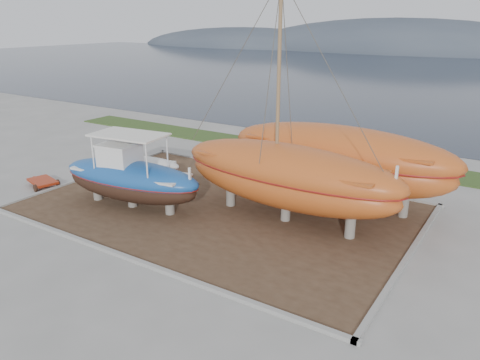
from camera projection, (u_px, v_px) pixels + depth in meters
The scene contains 10 objects.
ground at pixel (164, 239), 19.80m from camera, with size 140.00×140.00×0.00m, color gray.
dirt_patch at pixel (219, 208), 22.96m from camera, with size 18.00×12.00×0.06m, color #422D1E.
curb_frame at pixel (219, 207), 22.95m from camera, with size 18.60×12.60×0.15m, color gray, non-canonical shape.
grass_strip at pixel (316, 154), 32.09m from camera, with size 44.00×3.00×0.08m, color #284219.
sea at pixel (455, 76), 75.37m from camera, with size 260.00×100.00×0.04m, color black, non-canonical shape.
blue_caique at pixel (130, 171), 22.53m from camera, with size 7.60×2.37×3.66m, color #184D99, non-canonical shape.
white_dinghy at pixel (146, 168), 26.84m from camera, with size 4.18×1.57×1.26m, color silver, non-canonical shape.
orange_sailboat at pixel (289, 108), 19.85m from camera, with size 10.85×3.20×10.36m, color #B24E1B, non-canonical shape.
orange_bare_hull at pixel (338, 166), 23.03m from camera, with size 11.59×3.48×3.80m, color #B24E1B, non-canonical shape.
red_trailer at pixel (43, 183), 25.94m from camera, with size 2.68×1.34×0.38m, color #A82E13, non-canonical shape.
Camera 1 is at (12.38, -13.29, 8.87)m, focal length 35.00 mm.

